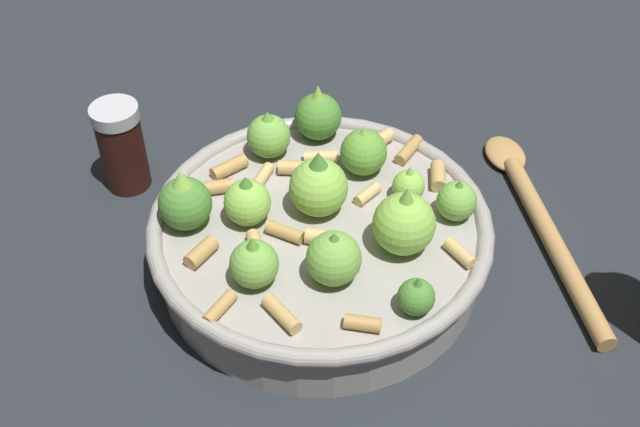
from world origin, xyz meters
name	(u,v)px	position (x,y,z in m)	size (l,w,h in m)	color
ground_plane	(320,264)	(0.00, 0.00, 0.00)	(2.40, 2.40, 0.00)	#23282D
cooking_pan	(320,232)	(0.00, 0.00, 0.04)	(0.27, 0.27, 0.11)	#9E9993
pepper_shaker	(122,146)	(0.17, -0.11, 0.04)	(0.04, 0.04, 0.08)	#33140F
wooden_spoon	(538,214)	(-0.19, -0.04, 0.01)	(0.05, 0.25, 0.02)	#B2844C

